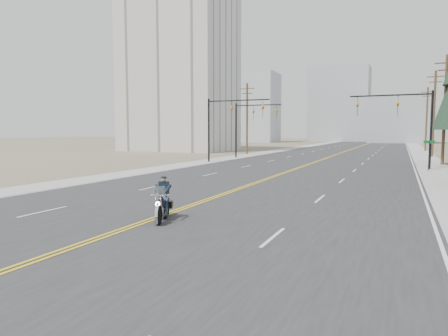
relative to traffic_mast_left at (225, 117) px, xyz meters
name	(u,v)px	position (x,y,z in m)	size (l,w,h in m)	color
ground_plane	(57,254)	(8.98, -32.00, -4.94)	(400.00, 400.00, 0.00)	#776D56
road	(351,150)	(8.98, 38.00, -4.93)	(20.00, 200.00, 0.01)	#303033
sidewalk_left	(291,149)	(-2.52, 38.00, -4.93)	(3.00, 200.00, 0.01)	#A5A5A0
sidewalk_right	(419,151)	(20.48, 38.00, -4.93)	(3.00, 200.00, 0.01)	#A5A5A0
traffic_mast_left	(225,117)	(0.00, 0.00, 0.00)	(7.10, 0.26, 7.00)	black
traffic_mast_right	(407,114)	(17.95, 0.00, 0.00)	(7.10, 0.26, 7.00)	black
traffic_mast_far	(248,120)	(-0.33, 8.00, -0.06)	(6.10, 0.26, 7.00)	black
street_sign	(429,150)	(19.78, -2.00, -3.13)	(0.90, 0.06, 2.62)	black
utility_pole_c	(445,108)	(21.48, 6.00, 0.79)	(2.20, 0.30, 11.00)	brown
utility_pole_d	(434,112)	(21.48, 21.00, 1.05)	(2.20, 0.30, 11.50)	brown
utility_pole_e	(427,118)	(21.48, 38.00, 0.79)	(2.20, 0.30, 11.00)	brown
utility_pole_left	(247,117)	(-3.52, 16.00, 0.54)	(2.20, 0.30, 10.50)	brown
apartment_block	(180,66)	(-19.02, 23.00, 10.06)	(18.00, 14.00, 30.00)	silver
haze_bldg_a	(255,108)	(-26.02, 83.00, 6.06)	(14.00, 12.00, 22.00)	#B7BCC6
haze_bldg_b	(400,120)	(16.98, 93.00, 2.06)	(18.00, 14.00, 14.00)	#ADB2B7
haze_bldg_d	(340,105)	(-3.02, 108.00, 8.06)	(20.00, 15.00, 26.00)	#ADB2B7
haze_bldg_f	(231,119)	(-41.02, 98.00, 3.06)	(12.00, 12.00, 16.00)	#ADB2B7
motorcyclist	(162,199)	(9.39, -27.26, -4.10)	(0.92, 2.14, 1.67)	black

